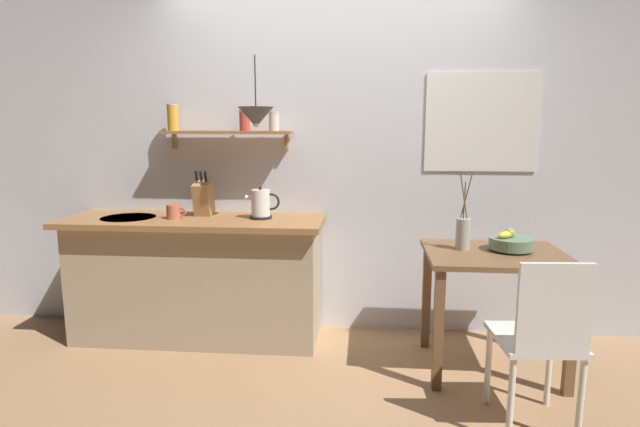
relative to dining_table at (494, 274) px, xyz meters
name	(u,v)px	position (x,y,z in m)	size (l,w,h in m)	color
ground_plane	(332,362)	(-1.01, -0.01, -0.62)	(14.00, 14.00, 0.00)	#A87F56
back_wall	(366,151)	(-0.81, 0.64, 0.73)	(6.80, 0.11, 2.70)	silver
kitchen_counter	(197,277)	(-2.01, 0.31, -0.17)	(1.83, 0.63, 0.90)	tan
wall_shelf	(225,128)	(-1.82, 0.49, 0.90)	(0.94, 0.20, 0.32)	#9E6B3D
dining_table	(494,274)	(0.00, 0.00, 0.00)	(0.85, 0.70, 0.77)	brown
dining_chair_near	(541,336)	(0.07, -0.69, -0.11)	(0.42, 0.45, 0.92)	white
fruit_bowl	(511,242)	(0.10, 0.05, 0.19)	(0.27, 0.27, 0.14)	slate
twig_vase	(463,233)	(-0.19, 0.06, 0.25)	(0.09, 0.09, 0.50)	#B7B2A8
electric_kettle	(261,204)	(-1.53, 0.32, 0.37)	(0.24, 0.15, 0.23)	black
knife_block	(203,198)	(-1.97, 0.39, 0.40)	(0.12, 0.19, 0.33)	tan
coffee_mug_by_sink	(174,212)	(-2.13, 0.25, 0.32)	(0.14, 0.10, 0.10)	#C6664C
pendant_lamp	(256,117)	(-1.52, 0.16, 0.97)	(0.23, 0.23, 0.46)	black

